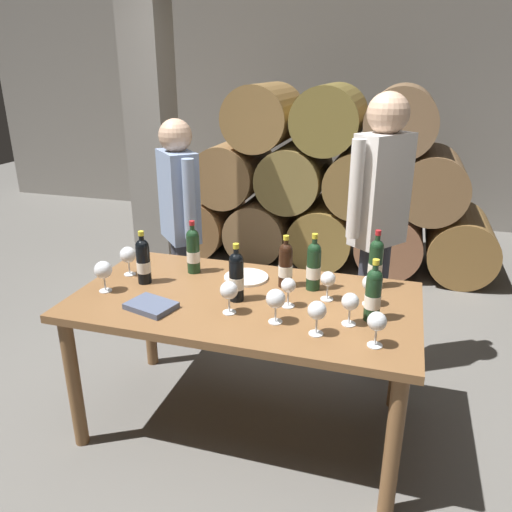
# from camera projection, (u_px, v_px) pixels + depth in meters

# --- Properties ---
(ground_plane) EXTENTS (14.00, 14.00, 0.00)m
(ground_plane) POSITION_uv_depth(u_px,v_px,m) (246.00, 422.00, 2.75)
(ground_plane) COLOR #66635E
(cellar_back_wall) EXTENTS (10.00, 0.24, 2.80)m
(cellar_back_wall) POSITION_uv_depth(u_px,v_px,m) (351.00, 105.00, 6.01)
(cellar_back_wall) COLOR gray
(cellar_back_wall) RESTS_ON ground_plane
(barrel_stack) EXTENTS (3.12, 0.90, 1.69)m
(barrel_stack) POSITION_uv_depth(u_px,v_px,m) (327.00, 186.00, 4.80)
(barrel_stack) COLOR brown
(barrel_stack) RESTS_ON ground_plane
(stone_pillar) EXTENTS (0.32, 0.32, 2.60)m
(stone_pillar) POSITION_uv_depth(u_px,v_px,m) (153.00, 136.00, 4.06)
(stone_pillar) COLOR gray
(stone_pillar) RESTS_ON ground_plane
(dining_table) EXTENTS (1.70, 0.90, 0.76)m
(dining_table) POSITION_uv_depth(u_px,v_px,m) (245.00, 314.00, 2.51)
(dining_table) COLOR brown
(dining_table) RESTS_ON ground_plane
(wine_bottle_0) EXTENTS (0.07, 0.07, 0.29)m
(wine_bottle_0) POSITION_uv_depth(u_px,v_px,m) (236.00, 276.00, 2.41)
(wine_bottle_0) COLOR black
(wine_bottle_0) RESTS_ON dining_table
(wine_bottle_1) EXTENTS (0.07, 0.07, 0.28)m
(wine_bottle_1) POSITION_uv_depth(u_px,v_px,m) (286.00, 264.00, 2.57)
(wine_bottle_1) COLOR black
(wine_bottle_1) RESTS_ON dining_table
(wine_bottle_2) EXTENTS (0.07, 0.07, 0.31)m
(wine_bottle_2) POSITION_uv_depth(u_px,v_px,m) (375.00, 263.00, 2.56)
(wine_bottle_2) COLOR #19381E
(wine_bottle_2) RESTS_ON dining_table
(wine_bottle_3) EXTENTS (0.07, 0.07, 0.29)m
(wine_bottle_3) POSITION_uv_depth(u_px,v_px,m) (373.00, 294.00, 2.22)
(wine_bottle_3) COLOR #19381E
(wine_bottle_3) RESTS_ON dining_table
(wine_bottle_4) EXTENTS (0.07, 0.07, 0.30)m
(wine_bottle_4) POSITION_uv_depth(u_px,v_px,m) (193.00, 250.00, 2.74)
(wine_bottle_4) COLOR #19381E
(wine_bottle_4) RESTS_ON dining_table
(wine_bottle_5) EXTENTS (0.07, 0.07, 0.29)m
(wine_bottle_5) POSITION_uv_depth(u_px,v_px,m) (143.00, 261.00, 2.61)
(wine_bottle_5) COLOR black
(wine_bottle_5) RESTS_ON dining_table
(wine_bottle_6) EXTENTS (0.07, 0.07, 0.30)m
(wine_bottle_6) POSITION_uv_depth(u_px,v_px,m) (314.00, 266.00, 2.53)
(wine_bottle_6) COLOR #19381E
(wine_bottle_6) RESTS_ON dining_table
(wine_glass_0) EXTENTS (0.08, 0.08, 0.15)m
(wine_glass_0) POSITION_uv_depth(u_px,v_px,m) (350.00, 303.00, 2.19)
(wine_glass_0) COLOR white
(wine_glass_0) RESTS_ON dining_table
(wine_glass_1) EXTENTS (0.08, 0.08, 0.15)m
(wine_glass_1) POSITION_uv_depth(u_px,v_px,m) (377.00, 322.00, 2.02)
(wine_glass_1) COLOR white
(wine_glass_1) RESTS_ON dining_table
(wine_glass_2) EXTENTS (0.07, 0.07, 0.15)m
(wine_glass_2) POSITION_uv_depth(u_px,v_px,m) (288.00, 287.00, 2.36)
(wine_glass_2) COLOR white
(wine_glass_2) RESTS_ON dining_table
(wine_glass_3) EXTENTS (0.08, 0.08, 0.15)m
(wine_glass_3) POSITION_uv_depth(u_px,v_px,m) (370.00, 284.00, 2.37)
(wine_glass_3) COLOR white
(wine_glass_3) RESTS_ON dining_table
(wine_glass_4) EXTENTS (0.09, 0.09, 0.16)m
(wine_glass_4) POSITION_uv_depth(u_px,v_px,m) (229.00, 291.00, 2.29)
(wine_glass_4) COLOR white
(wine_glass_4) RESTS_ON dining_table
(wine_glass_5) EXTENTS (0.07, 0.07, 0.15)m
(wine_glass_5) POSITION_uv_depth(u_px,v_px,m) (328.00, 280.00, 2.42)
(wine_glass_5) COLOR white
(wine_glass_5) RESTS_ON dining_table
(wine_glass_6) EXTENTS (0.09, 0.09, 0.16)m
(wine_glass_6) POSITION_uv_depth(u_px,v_px,m) (276.00, 299.00, 2.20)
(wine_glass_6) COLOR white
(wine_glass_6) RESTS_ON dining_table
(wine_glass_7) EXTENTS (0.09, 0.09, 0.16)m
(wine_glass_7) POSITION_uv_depth(u_px,v_px,m) (103.00, 270.00, 2.51)
(wine_glass_7) COLOR white
(wine_glass_7) RESTS_ON dining_table
(wine_glass_8) EXTENTS (0.09, 0.09, 0.16)m
(wine_glass_8) POSITION_uv_depth(u_px,v_px,m) (128.00, 255.00, 2.71)
(wine_glass_8) COLOR white
(wine_glass_8) RESTS_ON dining_table
(wine_glass_9) EXTENTS (0.08, 0.08, 0.16)m
(wine_glass_9) POSITION_uv_depth(u_px,v_px,m) (317.00, 311.00, 2.10)
(wine_glass_9) COLOR white
(wine_glass_9) RESTS_ON dining_table
(tasting_notebook) EXTENTS (0.25, 0.21, 0.03)m
(tasting_notebook) POSITION_uv_depth(u_px,v_px,m) (151.00, 306.00, 2.37)
(tasting_notebook) COLOR #4C5670
(tasting_notebook) RESTS_ON dining_table
(serving_plate) EXTENTS (0.24, 0.24, 0.01)m
(serving_plate) POSITION_uv_depth(u_px,v_px,m) (246.00, 277.00, 2.70)
(serving_plate) COLOR white
(serving_plate) RESTS_ON dining_table
(sommelier_presenting) EXTENTS (0.34, 0.41, 1.72)m
(sommelier_presenting) POSITION_uv_depth(u_px,v_px,m) (379.00, 212.00, 2.89)
(sommelier_presenting) COLOR #383842
(sommelier_presenting) RESTS_ON ground_plane
(taster_seated_left) EXTENTS (0.36, 0.38, 1.54)m
(taster_seated_left) POSITION_uv_depth(u_px,v_px,m) (180.00, 216.00, 3.24)
(taster_seated_left) COLOR #383842
(taster_seated_left) RESTS_ON ground_plane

